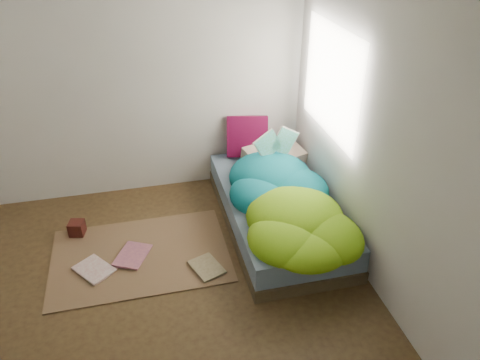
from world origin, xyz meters
The scene contains 12 objects.
ground centered at (0.00, 0.00, 0.00)m, with size 3.50×3.50×0.00m, color #3B2616.
room_walls centered at (0.01, 0.01, 1.63)m, with size 3.54×3.54×2.62m.
bed centered at (1.22, 0.72, 0.17)m, with size 1.00×2.00×0.34m.
duvet centered at (1.22, 0.50, 0.51)m, with size 0.96×1.84×0.34m, color #075F74, non-canonical shape.
rug centered at (-0.15, 0.55, 0.01)m, with size 1.60×1.10×0.01m, color brown.
pillow_floral centered at (1.39, 1.41, 0.41)m, with size 0.62×0.39×0.14m, color beige.
pillow_magenta centered at (1.14, 1.63, 0.56)m, with size 0.45×0.14×0.45m, color #48041E.
open_book centered at (1.32, 1.13, 0.80)m, with size 0.41×0.09×0.25m, color green, non-canonical shape.
wooden_box centered at (-0.73, 1.01, 0.08)m, with size 0.14×0.14×0.14m, color #33100B.
floor_book_a centered at (-0.66, 0.35, 0.02)m, with size 0.25×0.34×0.03m, color white.
floor_book_b centered at (-0.34, 0.59, 0.03)m, with size 0.26×0.35×0.03m, color #BE6D74.
floor_book_c centered at (0.31, 0.18, 0.02)m, with size 0.23×0.32×0.02m, color tan.
Camera 1 is at (-0.03, -2.90, 2.84)m, focal length 35.00 mm.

